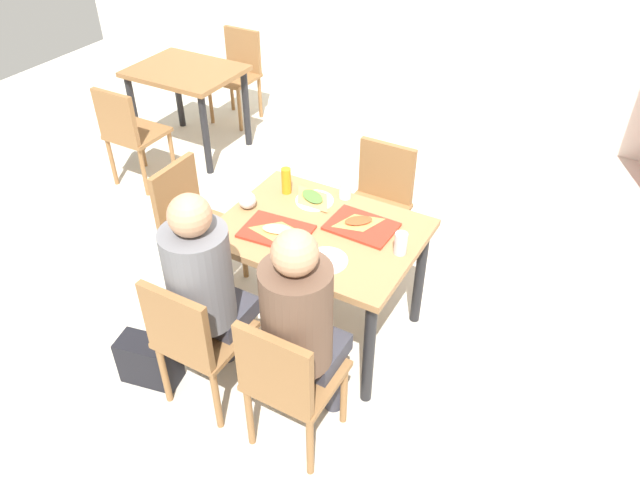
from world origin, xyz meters
The scene contains 24 objects.
ground_plane centered at (0.00, 0.00, -0.01)m, with size 10.00×10.00×0.02m, color beige.
main_table centered at (0.00, 0.00, 0.64)m, with size 1.08×0.81×0.74m.
chair_near_left centered at (-0.27, -0.79, 0.49)m, with size 0.40×0.40×0.84m.
chair_near_right centered at (0.27, -0.79, 0.49)m, with size 0.40×0.40×0.84m.
chair_far_side centered at (0.00, 0.79, 0.49)m, with size 0.40×0.40×0.84m.
chair_left_end centered at (-0.92, 0.00, 0.49)m, with size 0.40×0.40×0.84m.
person_in_red centered at (-0.27, -0.65, 0.74)m, with size 0.32×0.42×1.25m.
person_in_brown_jacket centered at (0.27, -0.65, 0.74)m, with size 0.32×0.42×1.25m.
tray_red_near centered at (-0.19, -0.14, 0.75)m, with size 0.36×0.26×0.02m, color red.
tray_red_far centered at (0.19, 0.12, 0.75)m, with size 0.36×0.26×0.02m, color red.
paper_plate_center centered at (-0.16, 0.22, 0.75)m, with size 0.22×0.22×0.01m, color white.
paper_plate_near_edge centered at (0.16, -0.22, 0.75)m, with size 0.22×0.22×0.01m, color white.
pizza_slice_a centered at (-0.18, -0.15, 0.77)m, with size 0.26×0.19×0.02m.
pizza_slice_b centered at (0.16, 0.13, 0.77)m, with size 0.24×0.24×0.02m.
pizza_slice_c centered at (-0.18, 0.23, 0.76)m, with size 0.28×0.24×0.02m.
plastic_cup_a centered at (-0.03, 0.34, 0.79)m, with size 0.07×0.07×0.10m, color white.
plastic_cup_b centered at (0.03, -0.34, 0.79)m, with size 0.07×0.07×0.10m, color white.
soda_can centered at (0.46, 0.02, 0.80)m, with size 0.07×0.07×0.12m, color #B7BCC6.
condiment_bottle centered at (-0.35, 0.22, 0.82)m, with size 0.06×0.06×0.16m, color orange.
foil_bundle centered at (-0.46, -0.02, 0.79)m, with size 0.10×0.10×0.10m, color silver.
handbag centered at (-0.62, -0.81, 0.14)m, with size 0.32×0.16×0.28m, color black.
background_table centered at (-2.11, 1.44, 0.62)m, with size 0.90×0.70×0.74m.
background_chair_near centered at (-2.11, 0.70, 0.49)m, with size 0.40×0.40×0.84m.
background_chair_far centered at (-2.11, 2.17, 0.49)m, with size 0.40×0.40×0.84m.
Camera 1 is at (1.29, -2.30, 2.67)m, focal length 33.99 mm.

